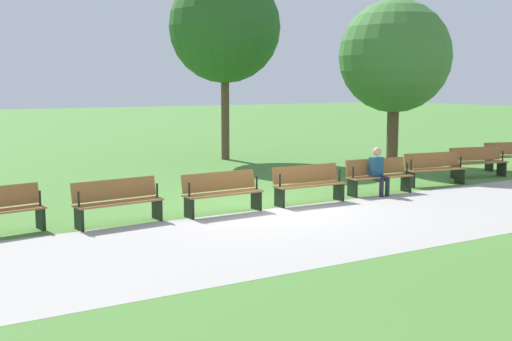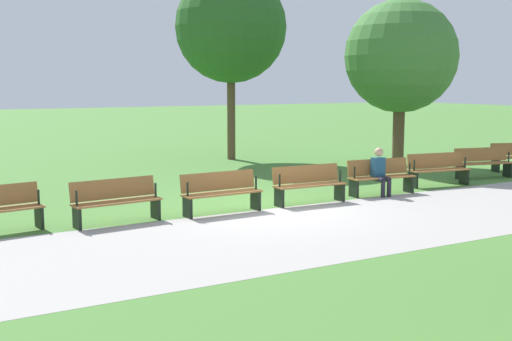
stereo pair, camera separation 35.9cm
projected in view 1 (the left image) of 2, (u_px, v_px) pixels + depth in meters
ground_plane at (269, 209)px, 14.37m from camera, size 120.00×120.00×0.00m
path_paving at (328, 227)px, 12.51m from camera, size 34.83×4.30×0.01m
bench_0 at (511, 155)px, 20.72m from camera, size 1.85×0.93×0.89m
bench_1 at (478, 161)px, 19.12m from camera, size 1.85×0.84×0.89m
bench_2 at (434, 168)px, 17.63m from camera, size 1.84×0.74×0.89m
bench_3 at (378, 175)px, 16.24m from camera, size 1.82×0.63×0.89m
bench_4 at (308, 183)px, 14.96m from camera, size 1.80×0.53×0.89m
bench_5 at (222, 192)px, 13.79m from camera, size 1.80×0.53×0.89m
bench_6 at (118, 201)px, 12.75m from camera, size 1.82×0.63×0.89m
person_seated at (378, 170)px, 16.04m from camera, size 0.36×0.54×1.20m
tree_0 at (395, 57)px, 21.51m from camera, size 3.78×3.78×5.58m
tree_1 at (225, 27)px, 22.99m from camera, size 4.03×4.03×6.82m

